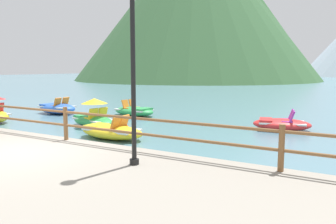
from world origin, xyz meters
TOP-DOWN VIEW (x-y plane):
  - ground_plane at (0.00, 40.00)m, footprint 200.00×200.00m
  - dock_railing at (0.00, 1.55)m, footprint 23.92×0.12m
  - lamp_post at (3.14, 0.50)m, footprint 0.28×0.28m
  - pedal_boat_0 at (-2.77, 8.77)m, footprint 2.53×1.58m
  - pedal_boat_2 at (4.61, 8.39)m, footprint 2.46×1.81m
  - pedal_boat_3 at (-0.18, 3.79)m, footprint 2.49×1.17m
  - pedal_boat_4 at (-6.83, 7.38)m, footprint 2.33×1.37m
  - pedal_boat_6 at (-2.39, 5.31)m, footprint 2.59×1.70m
  - cliff_headland at (-21.32, 59.88)m, footprint 49.07×49.07m

SIDE VIEW (x-z plane):
  - ground_plane at x=0.00m, z-range 0.00..0.00m
  - pedal_boat_2 at x=4.61m, z-range -0.16..0.65m
  - pedal_boat_0 at x=-2.77m, z-range -0.16..0.66m
  - pedal_boat_3 at x=-0.18m, z-range -0.16..0.68m
  - pedal_boat_4 at x=-6.83m, z-range -0.14..0.75m
  - pedal_boat_6 at x=-2.39m, z-range -0.22..0.98m
  - dock_railing at x=0.00m, z-range 0.51..1.46m
  - lamp_post at x=3.14m, z-range 0.82..4.99m
  - cliff_headland at x=-21.32m, z-range -0.97..30.65m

